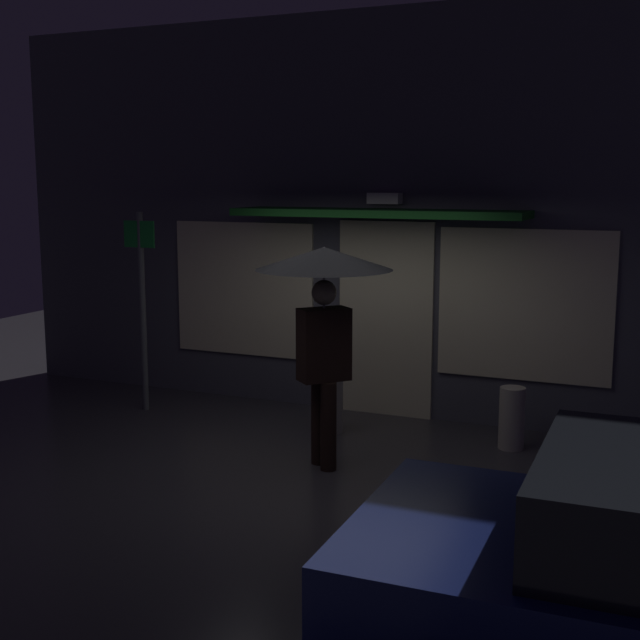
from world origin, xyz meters
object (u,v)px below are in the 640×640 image
object	(u,v)px
sidewalk_bollard	(330,402)
sidewalk_bollard_2	(512,418)
person_with_umbrella	(324,288)
street_sign_post	(142,299)

from	to	relation	value
sidewalk_bollard	sidewalk_bollard_2	world-z (taller)	sidewalk_bollard
person_with_umbrella	sidewalk_bollard_2	distance (m)	2.38
person_with_umbrella	sidewalk_bollard_2	xyz separation A→B (m)	(1.50, 1.24, -1.37)
person_with_umbrella	sidewalk_bollard	bearing A→B (deg)	-118.05
person_with_umbrella	street_sign_post	size ratio (longest dim) A/B	0.90
street_sign_post	sidewalk_bollard	distance (m)	2.51
street_sign_post	sidewalk_bollard_2	world-z (taller)	street_sign_post
street_sign_post	sidewalk_bollard_2	bearing A→B (deg)	3.54
person_with_umbrella	sidewalk_bollard	xyz separation A→B (m)	(-0.38, 1.03, -1.35)
person_with_umbrella	sidewalk_bollard	distance (m)	1.74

